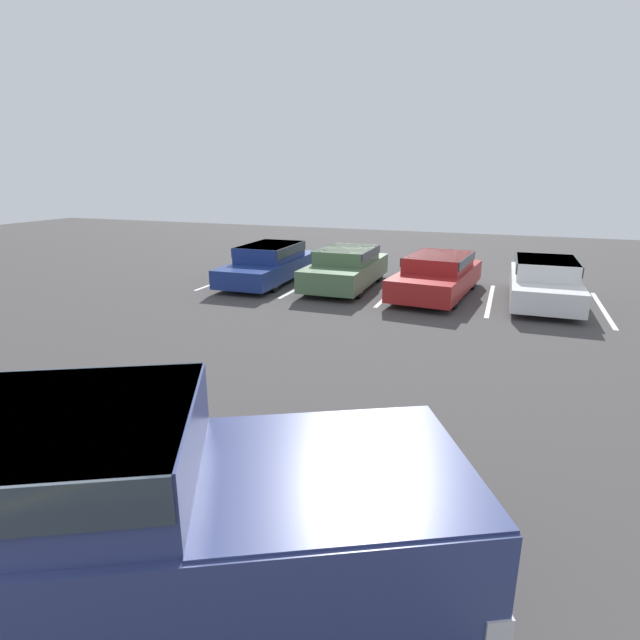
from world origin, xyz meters
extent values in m
cube|color=white|center=(-5.16, 13.15, 0.00)|extent=(0.12, 4.02, 0.01)
cube|color=white|center=(-2.29, 13.15, 0.00)|extent=(0.12, 4.02, 0.01)
cube|color=white|center=(0.58, 13.15, 0.00)|extent=(0.12, 4.02, 0.01)
cube|color=white|center=(3.45, 13.15, 0.00)|extent=(0.12, 4.02, 0.01)
cube|color=white|center=(6.32, 13.15, 0.00)|extent=(0.12, 4.02, 0.01)
cube|color=navy|center=(1.03, 0.93, 0.75)|extent=(6.08, 4.43, 0.93)
cube|color=navy|center=(0.77, 0.79, 1.51)|extent=(2.69, 2.55, 0.60)
cube|color=#2D3842|center=(0.77, 0.79, 1.65)|extent=(2.68, 2.58, 0.33)
cube|color=navy|center=(2.66, 1.79, 1.17)|extent=(2.78, 2.65, 0.13)
cube|color=silver|center=(3.55, 2.26, 0.40)|extent=(1.09, 1.83, 0.28)
cylinder|color=black|center=(2.22, 2.44, 0.47)|extent=(0.99, 0.73, 0.95)
cylinder|color=#ADADB2|center=(2.22, 2.44, 0.47)|extent=(0.62, 0.54, 0.52)
cylinder|color=black|center=(2.95, 1.06, 0.47)|extent=(0.99, 0.73, 0.95)
cylinder|color=#ADADB2|center=(2.95, 1.06, 0.47)|extent=(0.62, 0.54, 0.52)
cube|color=navy|center=(-3.60, 13.23, 0.45)|extent=(1.87, 4.84, 0.57)
cube|color=navy|center=(-3.61, 13.32, 0.98)|extent=(1.59, 2.54, 0.50)
cube|color=#2D3842|center=(-3.61, 13.32, 1.08)|extent=(1.66, 2.49, 0.30)
cylinder|color=black|center=(-2.84, 11.86, 0.30)|extent=(0.26, 0.61, 0.61)
cylinder|color=#ADADB2|center=(-2.84, 11.86, 0.30)|extent=(0.26, 0.34, 0.33)
cylinder|color=black|center=(-4.29, 11.81, 0.30)|extent=(0.26, 0.61, 0.61)
cylinder|color=#ADADB2|center=(-4.29, 11.81, 0.30)|extent=(0.26, 0.34, 0.33)
cylinder|color=black|center=(-2.92, 14.64, 0.30)|extent=(0.26, 0.61, 0.61)
cylinder|color=#ADADB2|center=(-2.92, 14.64, 0.30)|extent=(0.26, 0.34, 0.33)
cylinder|color=black|center=(-4.37, 14.59, 0.30)|extent=(0.26, 0.61, 0.61)
cylinder|color=#ADADB2|center=(-4.37, 14.59, 0.30)|extent=(0.26, 0.34, 0.33)
cube|color=#4C6B47|center=(-0.95, 13.27, 0.50)|extent=(1.80, 4.23, 0.64)
cube|color=#4C6B47|center=(-0.95, 13.36, 1.03)|extent=(1.57, 2.20, 0.42)
cube|color=#2D3842|center=(-0.95, 13.36, 1.11)|extent=(1.64, 2.16, 0.25)
cylinder|color=black|center=(-0.19, 12.06, 0.33)|extent=(0.24, 0.66, 0.65)
cylinder|color=#ADADB2|center=(-0.19, 12.06, 0.33)|extent=(0.25, 0.36, 0.36)
cylinder|color=black|center=(-1.68, 12.05, 0.33)|extent=(0.24, 0.66, 0.65)
cylinder|color=#ADADB2|center=(-1.68, 12.05, 0.33)|extent=(0.25, 0.36, 0.36)
cylinder|color=black|center=(-0.22, 14.50, 0.33)|extent=(0.24, 0.66, 0.65)
cylinder|color=#ADADB2|center=(-0.22, 14.50, 0.33)|extent=(0.25, 0.36, 0.36)
cylinder|color=black|center=(-1.70, 14.49, 0.33)|extent=(0.24, 0.66, 0.65)
cylinder|color=#ADADB2|center=(-1.70, 14.49, 0.33)|extent=(0.25, 0.36, 0.36)
cube|color=maroon|center=(1.91, 13.19, 0.48)|extent=(2.25, 4.67, 0.60)
cube|color=maroon|center=(1.92, 13.28, 0.99)|extent=(1.81, 2.49, 0.43)
cube|color=#2D3842|center=(1.92, 13.28, 1.08)|extent=(1.88, 2.45, 0.26)
cylinder|color=black|center=(2.54, 11.81, 0.32)|extent=(0.29, 0.66, 0.64)
cylinder|color=#ADADB2|center=(2.54, 11.81, 0.32)|extent=(0.27, 0.38, 0.35)
cylinder|color=black|center=(1.01, 11.97, 0.32)|extent=(0.29, 0.66, 0.64)
cylinder|color=#ADADB2|center=(1.01, 11.97, 0.32)|extent=(0.27, 0.38, 0.35)
cylinder|color=black|center=(2.81, 14.41, 0.32)|extent=(0.29, 0.66, 0.64)
cylinder|color=#ADADB2|center=(2.81, 14.41, 0.32)|extent=(0.27, 0.38, 0.35)
cylinder|color=black|center=(1.28, 14.57, 0.32)|extent=(0.29, 0.66, 0.64)
cylinder|color=#ADADB2|center=(1.28, 14.57, 0.32)|extent=(0.27, 0.38, 0.35)
cube|color=silver|center=(4.82, 13.33, 0.46)|extent=(1.78, 4.38, 0.58)
cube|color=silver|center=(4.82, 13.42, 0.99)|extent=(1.55, 2.29, 0.47)
cube|color=#2D3842|center=(4.82, 13.42, 1.08)|extent=(1.62, 2.24, 0.28)
cylinder|color=black|center=(5.57, 12.07, 0.31)|extent=(0.22, 0.62, 0.61)
cylinder|color=#ADADB2|center=(5.57, 12.07, 0.31)|extent=(0.23, 0.34, 0.34)
cylinder|color=black|center=(4.09, 12.06, 0.31)|extent=(0.22, 0.62, 0.61)
cylinder|color=#ADADB2|center=(4.09, 12.06, 0.31)|extent=(0.23, 0.34, 0.34)
cylinder|color=black|center=(5.55, 14.61, 0.31)|extent=(0.22, 0.62, 0.61)
cylinder|color=#ADADB2|center=(5.55, 14.61, 0.31)|extent=(0.23, 0.34, 0.34)
cylinder|color=black|center=(4.06, 14.59, 0.31)|extent=(0.22, 0.62, 0.61)
cylinder|color=#ADADB2|center=(4.06, 14.59, 0.31)|extent=(0.23, 0.34, 0.34)
camera|label=1|loc=(3.79, -1.56, 3.49)|focal=28.00mm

